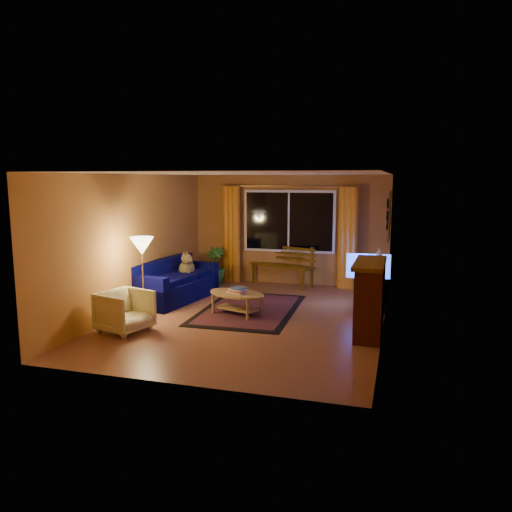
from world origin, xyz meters
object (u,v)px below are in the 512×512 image
(coffee_table, at_px, (237,304))
(tv_console, at_px, (373,294))
(sofa, at_px, (175,280))
(armchair, at_px, (125,309))
(floor_lamp, at_px, (143,279))
(bench, at_px, (282,275))

(coffee_table, xyz_separation_m, tv_console, (2.30, 1.28, 0.04))
(sofa, relative_size, tv_console, 1.72)
(tv_console, bearing_deg, armchair, -135.09)
(armchair, relative_size, floor_lamp, 0.51)
(floor_lamp, relative_size, coffee_table, 1.28)
(bench, relative_size, armchair, 2.10)
(armchair, bearing_deg, bench, -4.59)
(bench, height_order, sofa, sofa)
(floor_lamp, bearing_deg, coffee_table, 27.82)
(sofa, bearing_deg, coffee_table, -15.50)
(coffee_table, relative_size, tv_console, 0.96)
(tv_console, bearing_deg, floor_lamp, -142.77)
(coffee_table, bearing_deg, armchair, -134.21)
(bench, height_order, coffee_table, bench)
(sofa, xyz_separation_m, coffee_table, (1.52, -0.69, -0.20))
(sofa, bearing_deg, tv_console, 17.72)
(bench, distance_m, coffee_table, 2.67)
(bench, distance_m, armchair, 4.39)
(bench, height_order, floor_lamp, floor_lamp)
(bench, distance_m, tv_console, 2.52)
(tv_console, bearing_deg, sofa, -162.64)
(floor_lamp, bearing_deg, bench, 64.63)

